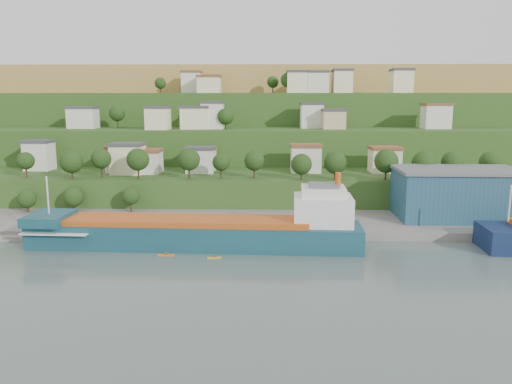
{
  "coord_description": "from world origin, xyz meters",
  "views": [
    {
      "loc": [
        2.26,
        -95.55,
        31.17
      ],
      "look_at": [
        0.17,
        15.0,
        11.4
      ],
      "focal_mm": 35.0,
      "sensor_mm": 36.0,
      "label": 1
    }
  ],
  "objects_px": {
    "caravan": "(53,219)",
    "kayak_orange": "(166,254)",
    "warehouse": "(457,193)",
    "cargo_ship_near": "(206,233)"
  },
  "relations": [
    {
      "from": "caravan",
      "to": "kayak_orange",
      "type": "xyz_separation_m",
      "value": [
        32.31,
        -21.21,
        -2.51
      ]
    },
    {
      "from": "caravan",
      "to": "warehouse",
      "type": "bearing_deg",
      "value": 12.64
    },
    {
      "from": "warehouse",
      "to": "kayak_orange",
      "type": "relative_size",
      "value": 8.83
    },
    {
      "from": "cargo_ship_near",
      "to": "warehouse",
      "type": "distance_m",
      "value": 65.69
    },
    {
      "from": "caravan",
      "to": "kayak_orange",
      "type": "relative_size",
      "value": 1.89
    },
    {
      "from": "cargo_ship_near",
      "to": "warehouse",
      "type": "xyz_separation_m",
      "value": [
        62.15,
        20.55,
        5.46
      ]
    },
    {
      "from": "caravan",
      "to": "cargo_ship_near",
      "type": "bearing_deg",
      "value": -10.53
    },
    {
      "from": "warehouse",
      "to": "caravan",
      "type": "height_order",
      "value": "warehouse"
    },
    {
      "from": "cargo_ship_near",
      "to": "warehouse",
      "type": "height_order",
      "value": "cargo_ship_near"
    },
    {
      "from": "warehouse",
      "to": "caravan",
      "type": "bearing_deg",
      "value": -174.71
    }
  ]
}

